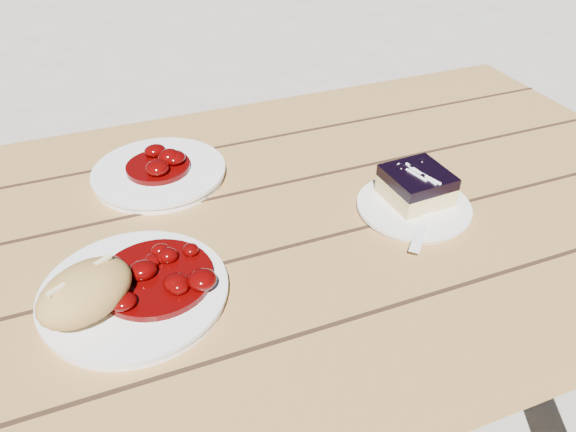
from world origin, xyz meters
name	(u,v)px	position (x,y,z in m)	size (l,w,h in m)	color
picnic_table	(103,339)	(0.00, 0.00, 0.59)	(2.00, 1.55, 0.75)	olive
main_plate	(135,294)	(0.06, -0.10, 0.76)	(0.23, 0.23, 0.02)	white
goulash_stew	(154,268)	(0.09, -0.10, 0.79)	(0.15, 0.15, 0.04)	#500302
bread_roll	(85,292)	(0.00, -0.12, 0.80)	(0.12, 0.08, 0.06)	#B68C46
dessert_plate	(413,207)	(0.50, -0.07, 0.76)	(0.17, 0.17, 0.01)	white
blueberry_cake	(416,185)	(0.51, -0.05, 0.79)	(0.10, 0.10, 0.05)	#E8CF7E
fork_dessert	(422,226)	(0.48, -0.12, 0.76)	(0.03, 0.16, 0.01)	white
second_plate	(159,174)	(0.15, 0.18, 0.76)	(0.22, 0.22, 0.02)	white
second_stew	(157,159)	(0.15, 0.18, 0.79)	(0.11, 0.11, 0.04)	#500302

